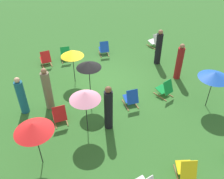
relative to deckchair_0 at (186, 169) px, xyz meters
name	(u,v)px	position (x,y,z in m)	size (l,w,h in m)	color
ground_plane	(103,84)	(0.73, -5.56, -0.37)	(40.00, 40.00, 0.00)	#2D6026
deckchair_0	(186,169)	(0.00, 0.00, 0.00)	(0.69, 0.87, 0.83)	olive
deckchair_1	(165,89)	(-1.49, -3.74, 0.00)	(0.68, 0.87, 0.83)	olive
deckchair_2	(131,98)	(0.15, -3.68, 0.00)	(0.51, 0.78, 0.83)	olive
deckchair_4	(46,59)	(2.96, -8.22, 0.00)	(0.53, 0.79, 0.83)	olive
deckchair_5	(60,115)	(3.10, -3.72, 0.00)	(0.48, 0.76, 0.83)	olive
deckchair_7	(65,54)	(1.90, -8.32, 0.00)	(0.53, 0.79, 0.83)	olive
deckchair_8	(155,41)	(-3.38, -8.09, 0.00)	(0.65, 0.86, 0.83)	olive
deckchair_9	(104,49)	(-0.24, -8.21, 0.00)	(0.58, 0.82, 0.83)	olive
umbrella_0	(33,127)	(4.01, -2.08, 1.25)	(1.17, 1.17, 1.78)	black
umbrella_1	(215,75)	(-2.77, -2.54, 1.16)	(1.21, 1.21, 1.67)	black
umbrella_2	(72,53)	(1.91, -6.22, 1.15)	(1.03, 1.03, 1.66)	black
umbrella_3	(85,96)	(2.24, -2.92, 1.28)	(1.08, 1.08, 1.81)	black
umbrella_4	(89,65)	(1.62, -4.55, 1.42)	(0.99, 0.99, 1.93)	black
person_0	(179,62)	(-2.78, -4.77, 0.49)	(0.44, 0.44, 1.81)	maroon
person_1	(47,90)	(3.31, -4.75, 0.52)	(0.46, 0.46, 1.89)	#72664C
person_2	(159,48)	(-2.58, -6.35, 0.52)	(0.33, 0.33, 1.87)	black
person_3	(108,109)	(1.44, -2.84, 0.52)	(0.39, 0.39, 1.87)	black
person_4	(22,96)	(4.31, -4.84, 0.41)	(0.40, 0.40, 1.66)	#195972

